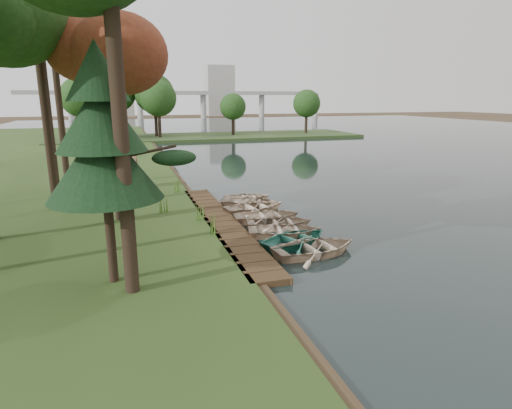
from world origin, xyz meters
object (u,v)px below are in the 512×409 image
object	(u,v)px
rowboat_1	(297,237)
rowboat_2	(285,229)
boardwalk	(221,223)
rowboat_0	(316,246)
pine_tree	(102,138)
stored_rowboat	(135,183)

from	to	relation	value
rowboat_1	rowboat_2	xyz separation A→B (m)	(-0.06, 1.35, 0.00)
boardwalk	rowboat_0	bearing A→B (deg)	-62.04
rowboat_2	pine_tree	size ratio (longest dim) A/B	0.45
boardwalk	rowboat_2	size ratio (longest dim) A/B	4.42
rowboat_0	pine_tree	world-z (taller)	pine_tree
rowboat_0	stored_rowboat	distance (m)	17.11
boardwalk	rowboat_0	size ratio (longest dim) A/B	4.13
boardwalk	rowboat_2	xyz separation A→B (m)	(2.53, -2.75, 0.27)
boardwalk	pine_tree	distance (m)	9.74
stored_rowboat	rowboat_1	bearing A→B (deg)	-138.10
rowboat_2	boardwalk	bearing A→B (deg)	55.46
rowboat_0	rowboat_2	bearing A→B (deg)	1.29
boardwalk	stored_rowboat	size ratio (longest dim) A/B	5.26
boardwalk	pine_tree	size ratio (longest dim) A/B	1.98
boardwalk	stored_rowboat	world-z (taller)	stored_rowboat
rowboat_2	stored_rowboat	world-z (taller)	stored_rowboat
boardwalk	pine_tree	world-z (taller)	pine_tree
boardwalk	pine_tree	xyz separation A→B (m)	(-5.32, -6.30, 5.18)
rowboat_2	stored_rowboat	distance (m)	14.51
rowboat_0	rowboat_1	distance (m)	1.39
rowboat_1	rowboat_2	distance (m)	1.35
boardwalk	rowboat_1	size ratio (longest dim) A/B	4.44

